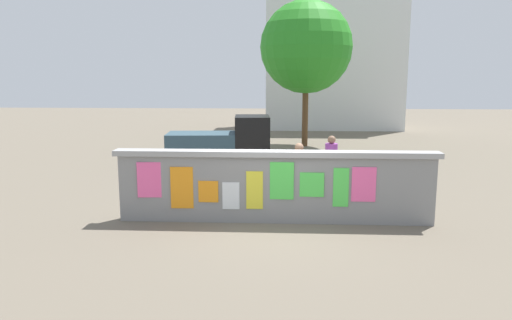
% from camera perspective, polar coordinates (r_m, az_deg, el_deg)
% --- Properties ---
extents(ground, '(60.00, 60.00, 0.00)m').
position_cam_1_polar(ground, '(18.75, 2.61, -0.04)').
color(ground, '#6B6051').
extents(poster_wall, '(7.18, 0.42, 1.62)m').
position_cam_1_polar(poster_wall, '(10.74, 2.25, -3.05)').
color(poster_wall, gray).
rests_on(poster_wall, ground).
extents(auto_rickshaw_truck, '(3.70, 1.77, 1.85)m').
position_cam_1_polar(auto_rickshaw_truck, '(17.15, -3.77, 2.06)').
color(auto_rickshaw_truck, black).
rests_on(auto_rickshaw_truck, ground).
extents(motorcycle, '(1.90, 0.56, 0.87)m').
position_cam_1_polar(motorcycle, '(14.20, -8.49, -1.47)').
color(motorcycle, black).
rests_on(motorcycle, ground).
extents(bicycle_near, '(1.71, 0.44, 0.95)m').
position_cam_1_polar(bicycle_near, '(14.94, 5.26, -1.22)').
color(bicycle_near, black).
rests_on(bicycle_near, ground).
extents(bicycle_far, '(1.71, 0.44, 0.95)m').
position_cam_1_polar(bicycle_far, '(14.84, 13.82, -1.55)').
color(bicycle_far, black).
rests_on(bicycle_far, ground).
extents(person_walking, '(0.48, 0.48, 1.62)m').
position_cam_1_polar(person_walking, '(11.95, 5.09, -1.00)').
color(person_walking, '#338CBF').
rests_on(person_walking, ground).
extents(person_bystander, '(0.46, 0.46, 1.62)m').
position_cam_1_polar(person_bystander, '(13.52, 8.88, 0.20)').
color(person_bystander, '#338CBF').
rests_on(person_bystander, ground).
extents(tree_roadside, '(4.18, 4.18, 6.62)m').
position_cam_1_polar(tree_roadside, '(22.49, 5.97, 13.14)').
color(tree_roadside, brown).
rests_on(tree_roadside, ground).
extents(building_background, '(8.50, 4.94, 8.99)m').
position_cam_1_polar(building_background, '(31.14, 9.07, 12.17)').
color(building_background, silver).
rests_on(building_background, ground).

